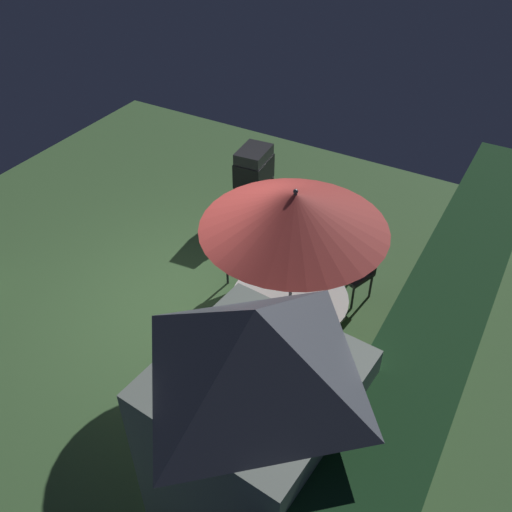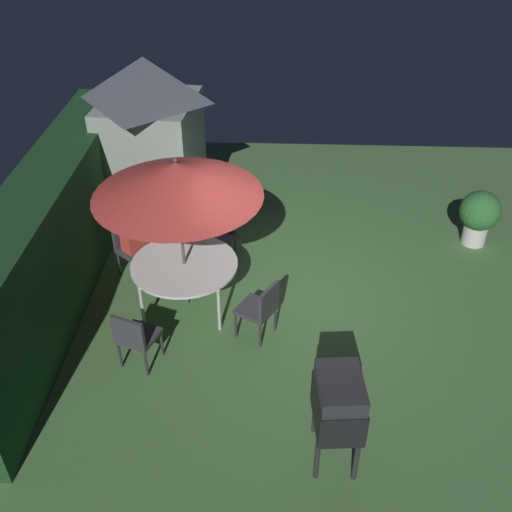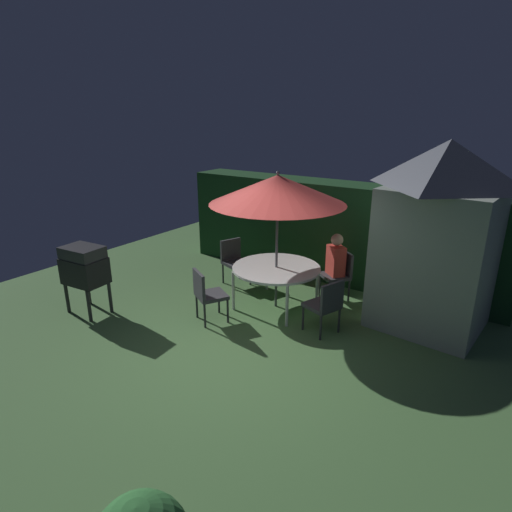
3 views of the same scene
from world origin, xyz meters
TOP-DOWN VIEW (x-y plane):
  - ground_plane at (0.00, 0.00)m, footprint 11.00×11.00m
  - hedge_backdrop at (0.00, 3.50)m, footprint 6.70×0.85m
  - garden_shed at (2.17, 2.43)m, footprint 1.83×1.74m
  - patio_table at (-0.23, 1.58)m, footprint 1.55×1.55m
  - patio_umbrella at (-0.23, 1.58)m, footprint 2.29×2.29m
  - bbq_grill at (-2.80, -0.46)m, footprint 0.74×0.56m
  - chair_near_shed at (0.54, 2.54)m, footprint 0.65×0.65m
  - chair_far_side at (-1.52, 2.05)m, footprint 0.59×0.59m
  - chair_toward_hedge at (-0.87, 0.45)m, footprint 0.63×0.63m
  - chair_toward_house at (0.93, 1.17)m, footprint 0.59×0.59m
  - potted_plant_by_shed at (1.63, -3.14)m, footprint 0.68×0.68m
  - person_in_red at (0.49, 2.48)m, footprint 0.42×0.40m

SIDE VIEW (x-z plane):
  - ground_plane at x=0.00m, z-range 0.00..0.00m
  - chair_near_shed at x=0.54m, z-range 0.07..0.97m
  - chair_far_side at x=-1.52m, z-range 0.07..0.97m
  - chair_toward_hedge at x=-0.87m, z-range 0.07..0.97m
  - chair_toward_house at x=0.93m, z-range 0.07..0.97m
  - potted_plant_by_shed at x=1.63m, z-range 0.08..1.06m
  - patio_table at x=-0.23m, z-range 0.33..1.09m
  - person_in_red at x=0.49m, z-range 0.15..1.41m
  - bbq_grill at x=-2.80m, z-range 0.25..1.45m
  - hedge_backdrop at x=0.00m, z-range 0.00..1.99m
  - garden_shed at x=2.17m, z-range 0.03..2.99m
  - patio_umbrella at x=-0.23m, z-range 0.91..3.33m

